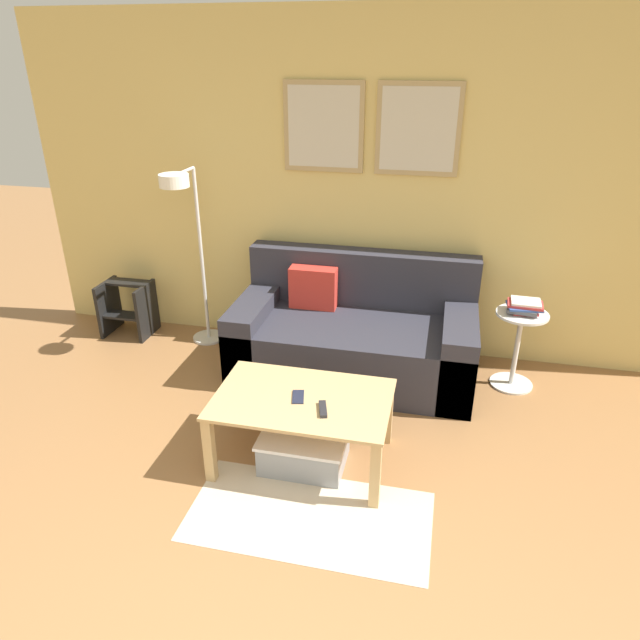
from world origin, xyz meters
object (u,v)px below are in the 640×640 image
Objects in this scene: storage_bin at (304,449)px; cell_phone at (298,397)px; coffee_table at (303,408)px; step_stool at (128,307)px; side_table at (518,342)px; book_stack at (524,307)px; remote_control at (323,409)px; couch at (354,335)px; floor_lamp at (188,232)px.

cell_phone reaches higher than storage_bin.
coffee_table is 2.21× the size of step_stool.
book_stack is at bearing 47.51° from side_table.
storage_bin is at bearing -53.49° from cell_phone.
couch is at bearing 75.59° from remote_control.
remote_control is (-1.15, -1.27, 0.10)m from side_table.
side_table is 4.18× the size of cell_phone.
floor_lamp reaches higher than coffee_table.
coffee_table is at bearing -137.80° from book_stack.
book_stack reaches higher than coffee_table.
floor_lamp reaches higher than storage_bin.
couch is 11.79× the size of remote_control.
remote_control is at bearing -43.70° from floor_lamp.
remote_control reaches higher than cell_phone.
couch is 12.63× the size of cell_phone.
book_stack is at bearing -2.64° from step_stool.
coffee_table is 0.08m from cell_phone.
storage_bin is (-0.10, -1.17, -0.19)m from couch.
cell_phone is 2.31m from step_stool.
floor_lamp is at bearing 121.71° from cell_phone.
step_stool is at bearing 145.12° from coffee_table.
side_table is (2.49, -0.00, -0.65)m from floor_lamp.
remote_control is at bearing -88.49° from couch.
floor_lamp is at bearing 135.41° from coffee_table.
side_table is at bearing -2.71° from step_stool.
floor_lamp is 9.76× the size of remote_control.
floor_lamp is 2.50× the size of side_table.
cell_phone is (1.17, -1.18, -0.56)m from floor_lamp.
book_stack is (1.28, 1.22, 0.53)m from storage_bin.
cell_phone is (-1.32, -1.18, 0.09)m from side_table.
step_stool is (-2.05, 1.43, -0.20)m from remote_control.
side_table is at bearing 43.43° from storage_bin.
book_stack is 0.54× the size of step_stool.
step_stool is at bearing 131.68° from cell_phone.
remote_control is 1.07× the size of cell_phone.
couch reaches higher than step_stool.
coffee_table is 0.70× the size of floor_lamp.
coffee_table is 1.99× the size of storage_bin.
remote_control is at bearing -132.09° from side_table.
side_table is at bearing -0.02° from floor_lamp.
side_table reaches higher than storage_bin.
side_table reaches higher than remote_control.
storage_bin is at bearing -136.57° from side_table.
cell_phone is 0.30× the size of step_stool.
floor_lamp is (-1.19, 1.17, 0.64)m from coffee_table.
storage_bin is at bearing -35.41° from step_stool.
couch is 2.02m from step_stool.
couch is at bearing -1.90° from floor_lamp.
storage_bin is 1.78m from side_table.
remote_control is (0.13, -0.06, 0.34)m from storage_bin.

